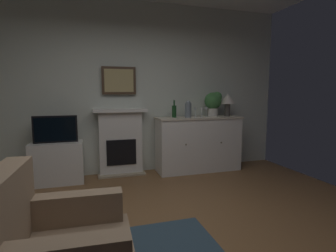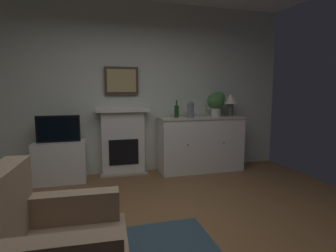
% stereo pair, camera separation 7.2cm
% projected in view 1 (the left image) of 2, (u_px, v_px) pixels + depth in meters
% --- Properties ---
extents(ground_plane, '(5.66, 4.81, 0.10)m').
position_uv_depth(ground_plane, '(165.00, 250.00, 2.39)').
color(ground_plane, brown).
rests_on(ground_plane, ground).
extents(wall_rear, '(5.66, 0.06, 2.86)m').
position_uv_depth(wall_rear, '(125.00, 89.00, 4.47)').
color(wall_rear, silver).
rests_on(wall_rear, ground_plane).
extents(fireplace_unit, '(0.87, 0.30, 1.10)m').
position_uv_depth(fireplace_unit, '(121.00, 142.00, 4.42)').
color(fireplace_unit, white).
rests_on(fireplace_unit, ground_plane).
extents(framed_picture, '(0.55, 0.04, 0.45)m').
position_uv_depth(framed_picture, '(119.00, 81.00, 4.34)').
color(framed_picture, '#473323').
extents(sideboard_cabinet, '(1.48, 0.49, 0.95)m').
position_uv_depth(sideboard_cabinet, '(198.00, 144.00, 4.65)').
color(sideboard_cabinet, white).
rests_on(sideboard_cabinet, ground_plane).
extents(table_lamp, '(0.26, 0.26, 0.40)m').
position_uv_depth(table_lamp, '(228.00, 100.00, 4.72)').
color(table_lamp, '#4C4742').
rests_on(table_lamp, sideboard_cabinet).
extents(wine_bottle, '(0.08, 0.08, 0.29)m').
position_uv_depth(wine_bottle, '(174.00, 111.00, 4.49)').
color(wine_bottle, '#193F1E').
rests_on(wine_bottle, sideboard_cabinet).
extents(wine_glass_left, '(0.07, 0.07, 0.16)m').
position_uv_depth(wine_glass_left, '(196.00, 110.00, 4.52)').
color(wine_glass_left, silver).
rests_on(wine_glass_left, sideboard_cabinet).
extents(wine_glass_center, '(0.07, 0.07, 0.16)m').
position_uv_depth(wine_glass_center, '(202.00, 110.00, 4.55)').
color(wine_glass_center, silver).
rests_on(wine_glass_center, sideboard_cabinet).
extents(wine_glass_right, '(0.07, 0.07, 0.16)m').
position_uv_depth(wine_glass_right, '(206.00, 110.00, 4.63)').
color(wine_glass_right, silver).
rests_on(wine_glass_right, sideboard_cabinet).
extents(vase_decorative, '(0.11, 0.11, 0.28)m').
position_uv_depth(vase_decorative, '(188.00, 109.00, 4.46)').
color(vase_decorative, slate).
rests_on(vase_decorative, sideboard_cabinet).
extents(tv_cabinet, '(0.75, 0.42, 0.63)m').
position_uv_depth(tv_cabinet, '(57.00, 163.00, 4.01)').
color(tv_cabinet, white).
rests_on(tv_cabinet, ground_plane).
extents(tv_set, '(0.62, 0.07, 0.40)m').
position_uv_depth(tv_set, '(55.00, 129.00, 3.93)').
color(tv_set, black).
rests_on(tv_set, tv_cabinet).
extents(potted_plant_small, '(0.30, 0.30, 0.43)m').
position_uv_depth(potted_plant_small, '(214.00, 102.00, 4.69)').
color(potted_plant_small, beige).
rests_on(potted_plant_small, sideboard_cabinet).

